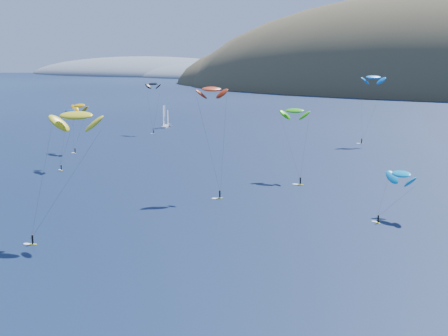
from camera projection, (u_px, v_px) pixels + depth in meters
name	position (u px, v px, depth m)	size (l,w,h in m)	color
headland	(161.00, 77.00, 927.61)	(460.00, 250.00, 60.00)	slate
sailboat	(165.00, 125.00, 290.35)	(9.79, 8.84, 11.69)	white
kitesurfer_1	(79.00, 106.00, 219.37)	(9.56, 8.97, 18.60)	yellow
kitesurfer_2	(76.00, 116.00, 117.88)	(11.02, 13.96, 25.98)	yellow
kitesurfer_3	(295.00, 111.00, 173.47)	(10.55, 12.16, 21.01)	yellow
kitesurfer_4	(373.00, 77.00, 236.45)	(9.91, 8.53, 27.82)	yellow
kitesurfer_5	(401.00, 174.00, 133.07)	(8.76, 12.12, 11.57)	yellow
kitesurfer_9	(212.00, 89.00, 151.92)	(9.07, 8.99, 28.14)	yellow
kitesurfer_10	(71.00, 111.00, 189.50)	(8.48, 11.22, 19.45)	yellow
kitesurfer_12	(153.00, 84.00, 268.16)	(7.22, 5.60, 23.04)	yellow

